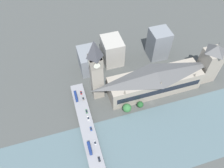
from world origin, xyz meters
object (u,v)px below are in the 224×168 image
(parliament_hall, at_px, (155,81))
(car_northbound_mid, at_px, (81,93))
(double_decker_bus_lead, at_px, (76,96))
(car_southbound_extra, at_px, (87,111))
(car_southbound_lead, at_px, (83,99))
(double_decker_bus_mid, at_px, (90,148))
(car_southbound_mid, at_px, (99,159))
(victoria_tower, at_px, (210,63))
(car_northbound_tail, at_px, (91,129))
(road_bridge, at_px, (95,156))
(clock_tower, at_px, (96,70))
(car_southbound_tail, at_px, (95,143))
(car_northbound_lead, at_px, (88,118))

(parliament_hall, distance_m, car_northbound_mid, 78.75)
(double_decker_bus_lead, height_order, car_southbound_extra, double_decker_bus_lead)
(car_southbound_lead, bearing_deg, double_decker_bus_mid, 173.71)
(car_southbound_lead, height_order, car_southbound_mid, car_southbound_lead)
(victoria_tower, relative_size, car_northbound_tail, 12.54)
(car_northbound_tail, distance_m, car_southbound_extra, 19.94)
(parliament_hall, relative_size, road_bridge, 0.60)
(car_northbound_tail, bearing_deg, road_bridge, 173.10)
(car_southbound_extra, bearing_deg, victoria_tower, -86.04)
(road_bridge, distance_m, car_southbound_lead, 61.34)
(car_southbound_lead, height_order, car_southbound_extra, car_southbound_lead)
(victoria_tower, xyz_separation_m, car_southbound_lead, (6.33, 138.88, -18.24))
(clock_tower, bearing_deg, car_northbound_mid, 81.21)
(parliament_hall, relative_size, car_southbound_lead, 23.56)
(car_southbound_lead, distance_m, car_southbound_extra, 15.95)
(car_southbound_tail, bearing_deg, double_decker_bus_mid, 125.33)
(parliament_hall, xyz_separation_m, clock_tower, (11.72, 59.35, 25.33))
(parliament_hall, xyz_separation_m, victoria_tower, (0.06, -62.53, 9.60))
(road_bridge, relative_size, car_southbound_tail, 39.50)
(road_bridge, bearing_deg, car_northbound_lead, -4.73)
(parliament_hall, bearing_deg, car_northbound_mid, 79.37)
(car_northbound_mid, xyz_separation_m, car_southbound_extra, (-24.00, -0.46, -0.02))
(double_decker_bus_lead, bearing_deg, car_northbound_mid, -55.67)
(double_decker_bus_lead, height_order, car_northbound_tail, double_decker_bus_lead)
(parliament_hall, distance_m, victoria_tower, 63.27)
(car_northbound_lead, height_order, car_southbound_mid, car_northbound_lead)
(parliament_hall, relative_size, clock_tower, 1.32)
(car_northbound_mid, bearing_deg, car_southbound_extra, -178.89)
(clock_tower, bearing_deg, car_northbound_lead, 149.65)
(car_northbound_lead, bearing_deg, double_decker_bus_lead, 12.95)
(car_northbound_tail, height_order, car_southbound_tail, car_southbound_tail)
(car_northbound_tail, bearing_deg, clock_tower, -22.81)
(parliament_hall, relative_size, car_southbound_tail, 23.85)
(car_northbound_mid, bearing_deg, car_southbound_lead, -175.85)
(car_southbound_lead, distance_m, car_southbound_mid, 65.87)
(car_southbound_lead, bearing_deg, double_decker_bus_lead, 60.84)
(car_northbound_tail, distance_m, car_southbound_lead, 35.88)
(parliament_hall, relative_size, victoria_tower, 1.91)
(car_northbound_mid, height_order, car_southbound_extra, car_northbound_mid)
(clock_tower, bearing_deg, car_southbound_tail, 162.93)
(clock_tower, height_order, car_southbound_extra, clock_tower)
(road_bridge, distance_m, car_southbound_mid, 5.80)
(parliament_hall, distance_m, double_decker_bus_lead, 84.04)
(double_decker_bus_lead, height_order, car_southbound_tail, double_decker_bus_lead)
(double_decker_bus_lead, bearing_deg, car_southbound_extra, -161.28)
(double_decker_bus_lead, relative_size, double_decker_bus_mid, 1.03)
(victoria_tower, distance_m, car_northbound_lead, 141.56)
(clock_tower, height_order, car_southbound_tail, clock_tower)
(double_decker_bus_lead, bearing_deg, road_bridge, -177.00)
(double_decker_bus_mid, distance_m, car_southbound_lead, 55.04)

